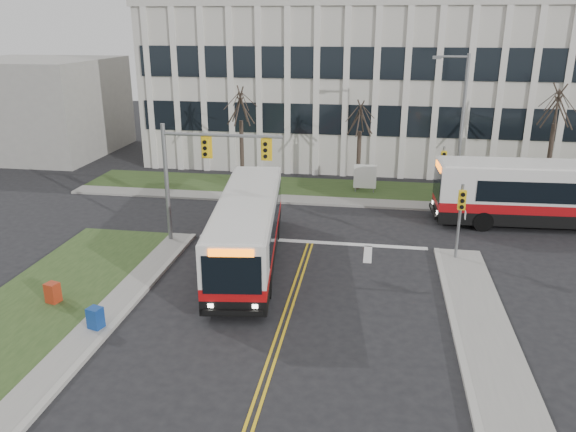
# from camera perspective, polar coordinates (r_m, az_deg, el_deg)

# --- Properties ---
(ground) EXTENTS (120.00, 120.00, 0.00)m
(ground) POSITION_cam_1_polar(r_m,az_deg,el_deg) (22.10, -0.29, -10.44)
(ground) COLOR black
(ground) RESTS_ON ground
(sidewalk_west) EXTENTS (1.20, 26.00, 0.14)m
(sidewalk_west) POSITION_cam_1_polar(r_m,az_deg,el_deg) (20.38, -23.36, -14.75)
(sidewalk_west) COLOR #9E9B93
(sidewalk_west) RESTS_ON ground
(sidewalk_east) EXTENTS (2.00, 26.00, 0.14)m
(sidewalk_east) POSITION_cam_1_polar(r_m,az_deg,el_deg) (18.19, 22.21, -19.05)
(sidewalk_east) COLOR #9E9B93
(sidewalk_east) RESTS_ON ground
(sidewalk_cross) EXTENTS (44.00, 1.60, 0.14)m
(sidewalk_cross) POSITION_cam_1_polar(r_m,az_deg,el_deg) (35.89, 11.63, 1.11)
(sidewalk_cross) COLOR #9E9B93
(sidewalk_cross) RESTS_ON ground
(building_lawn) EXTENTS (44.00, 5.00, 0.12)m
(building_lawn) POSITION_cam_1_polar(r_m,az_deg,el_deg) (38.57, 11.49, 2.36)
(building_lawn) COLOR #2F471E
(building_lawn) RESTS_ON ground
(office_building) EXTENTS (40.00, 16.00, 12.00)m
(office_building) POSITION_cam_1_polar(r_m,az_deg,el_deg) (49.26, 11.52, 12.98)
(office_building) COLOR #BBB8AD
(office_building) RESTS_ON ground
(building_annex) EXTENTS (12.00, 12.00, 8.00)m
(building_annex) POSITION_cam_1_polar(r_m,az_deg,el_deg) (54.04, -24.02, 10.11)
(building_annex) COLOR #9E9B93
(building_annex) RESTS_ON ground
(mast_arm_signal) EXTENTS (6.11, 0.38, 6.20)m
(mast_arm_signal) POSITION_cam_1_polar(r_m,az_deg,el_deg) (28.36, -9.21, 5.29)
(mast_arm_signal) COLOR slate
(mast_arm_signal) RESTS_ON ground
(signal_pole_near) EXTENTS (0.34, 0.39, 3.80)m
(signal_pole_near) POSITION_cam_1_polar(r_m,az_deg,el_deg) (27.50, 17.11, 0.44)
(signal_pole_near) COLOR slate
(signal_pole_near) RESTS_ON ground
(signal_pole_far) EXTENTS (0.34, 0.39, 3.80)m
(signal_pole_far) POSITION_cam_1_polar(r_m,az_deg,el_deg) (35.61, 15.42, 4.74)
(signal_pole_far) COLOR slate
(signal_pole_far) RESTS_ON ground
(streetlight) EXTENTS (2.15, 0.25, 9.20)m
(streetlight) POSITION_cam_1_polar(r_m,az_deg,el_deg) (35.97, 17.01, 9.13)
(streetlight) COLOR slate
(streetlight) RESTS_ON ground
(directory_sign) EXTENTS (1.50, 0.12, 2.00)m
(directory_sign) POSITION_cam_1_polar(r_m,az_deg,el_deg) (37.75, 7.83, 3.96)
(directory_sign) COLOR slate
(directory_sign) RESTS_ON ground
(tree_left) EXTENTS (1.80, 1.80, 7.70)m
(tree_left) POSITION_cam_1_polar(r_m,az_deg,el_deg) (38.47, -4.83, 10.96)
(tree_left) COLOR #42352B
(tree_left) RESTS_ON ground
(tree_mid) EXTENTS (1.80, 1.80, 6.82)m
(tree_mid) POSITION_cam_1_polar(r_m,az_deg,el_deg) (37.68, 7.35, 9.73)
(tree_mid) COLOR #42352B
(tree_mid) RESTS_ON ground
(tree_right) EXTENTS (1.80, 1.80, 8.25)m
(tree_right) POSITION_cam_1_polar(r_m,az_deg,el_deg) (38.86, 25.64, 9.86)
(tree_right) COLOR #42352B
(tree_right) RESTS_ON ground
(bus_main) EXTENTS (4.06, 12.13, 3.17)m
(bus_main) POSITION_cam_1_polar(r_m,az_deg,el_deg) (26.59, -4.08, -1.47)
(bus_main) COLOR silver
(bus_main) RESTS_ON ground
(bus_cross) EXTENTS (13.34, 3.45, 3.53)m
(bus_cross) POSITION_cam_1_polar(r_m,az_deg,el_deg) (34.63, 25.73, 1.85)
(bus_cross) COLOR silver
(bus_cross) RESTS_ON ground
(newspaper_box_blue) EXTENTS (0.61, 0.57, 0.95)m
(newspaper_box_blue) POSITION_cam_1_polar(r_m,az_deg,el_deg) (22.30, -18.96, -9.91)
(newspaper_box_blue) COLOR navy
(newspaper_box_blue) RESTS_ON ground
(newspaper_box_red) EXTENTS (0.60, 0.56, 0.95)m
(newspaper_box_red) POSITION_cam_1_polar(r_m,az_deg,el_deg) (24.85, -22.77, -7.31)
(newspaper_box_red) COLOR #A52E15
(newspaper_box_red) RESTS_ON ground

